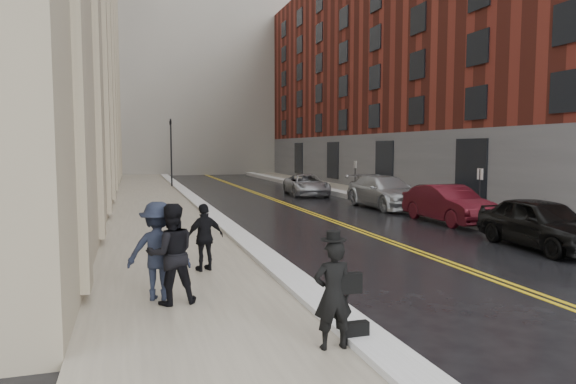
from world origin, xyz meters
TOP-DOWN VIEW (x-y plane):
  - ground at (0.00, 0.00)m, footprint 160.00×160.00m
  - sidewalk_left at (-4.50, 16.00)m, footprint 4.00×64.00m
  - sidewalk_right at (9.00, 16.00)m, footprint 3.00×64.00m
  - lane_stripe_a at (2.38, 16.00)m, footprint 0.12×64.00m
  - lane_stripe_b at (2.62, 16.00)m, footprint 0.12×64.00m
  - snow_ridge_left at (-2.20, 16.00)m, footprint 0.70×60.80m
  - snow_ridge_right at (7.15, 16.00)m, footprint 0.85×60.80m
  - building_right at (17.50, 23.00)m, footprint 14.00×50.00m
  - tower_far_right at (14.00, 66.00)m, footprint 22.00×18.00m
  - traffic_signal at (-2.60, 30.00)m, footprint 0.18×0.15m
  - parking_sign_near at (7.90, 8.00)m, footprint 0.06×0.35m
  - parking_sign_far at (7.90, 20.00)m, footprint 0.06×0.35m
  - car_black at (6.35, 3.04)m, footprint 2.14×4.68m
  - car_maroon at (6.80, 8.50)m, footprint 1.64×4.68m
  - car_silver_near at (6.80, 13.94)m, footprint 2.37×5.64m
  - car_silver_far at (5.20, 21.53)m, footprint 2.70×5.07m
  - pedestrian_main at (-2.80, -2.69)m, footprint 0.60×0.41m
  - pedestrian_a at (-4.87, 0.20)m, footprint 0.98×0.80m
  - pedestrian_b at (-5.08, 0.57)m, footprint 1.36×1.00m
  - pedestrian_c at (-3.91, 2.62)m, footprint 1.01×0.65m

SIDE VIEW (x-z plane):
  - ground at x=0.00m, z-range 0.00..0.00m
  - lane_stripe_a at x=2.38m, z-range 0.00..0.01m
  - lane_stripe_b at x=2.62m, z-range 0.00..0.01m
  - sidewalk_left at x=-4.50m, z-range 0.00..0.15m
  - sidewalk_right at x=9.00m, z-range 0.00..0.15m
  - snow_ridge_left at x=-2.20m, z-range 0.00..0.26m
  - snow_ridge_right at x=7.15m, z-range 0.00..0.30m
  - car_silver_far at x=5.20m, z-range 0.00..1.36m
  - car_maroon at x=6.80m, z-range 0.00..1.54m
  - car_black at x=6.35m, z-range 0.00..1.55m
  - car_silver_near at x=6.80m, z-range 0.00..1.63m
  - pedestrian_main at x=-2.80m, z-range 0.15..1.75m
  - pedestrian_c at x=-3.91m, z-range 0.15..1.75m
  - pedestrian_b at x=-5.08m, z-range 0.15..2.04m
  - pedestrian_a at x=-4.87m, z-range 0.15..2.04m
  - parking_sign_near at x=7.90m, z-range 0.24..2.47m
  - parking_sign_far at x=7.90m, z-range 0.24..2.47m
  - traffic_signal at x=-2.60m, z-range 0.48..5.68m
  - building_right at x=17.50m, z-range 0.00..18.00m
  - tower_far_right at x=14.00m, z-range 0.00..44.00m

